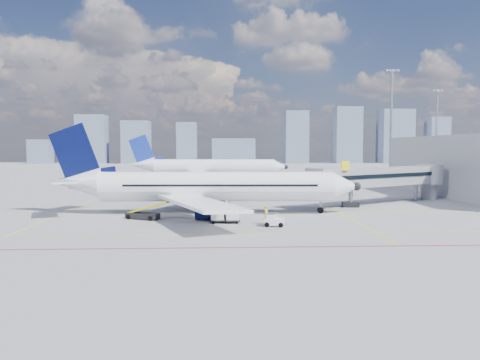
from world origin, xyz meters
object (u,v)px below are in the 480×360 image
object	(u,v)px
second_aircraft	(207,167)
ramp_worker	(266,215)
cargo_dolly	(225,214)
belt_loader	(144,214)
main_aircraft	(204,187)
baggage_tug	(273,220)

from	to	relation	value
second_aircraft	ramp_worker	size ratio (longest dim) A/B	19.42
cargo_dolly	belt_loader	xyz separation A→B (m)	(-9.11, 2.91, -0.39)
main_aircraft	cargo_dolly	bearing A→B (deg)	-68.75
baggage_tug	main_aircraft	bearing A→B (deg)	141.88
belt_loader	ramp_worker	distance (m)	14.00
second_aircraft	baggage_tug	size ratio (longest dim) A/B	17.94
ramp_worker	belt_loader	bearing A→B (deg)	92.46
cargo_dolly	second_aircraft	bearing A→B (deg)	93.99
second_aircraft	main_aircraft	bearing A→B (deg)	-85.49
second_aircraft	baggage_tug	distance (m)	67.52
main_aircraft	baggage_tug	size ratio (longest dim) A/B	17.49
belt_loader	baggage_tug	bearing A→B (deg)	3.64
baggage_tug	ramp_worker	world-z (taller)	ramp_worker
cargo_dolly	ramp_worker	size ratio (longest dim) A/B	1.61
baggage_tug	ramp_worker	xyz separation A→B (m)	(-0.59, 1.45, 0.35)
baggage_tug	second_aircraft	bearing A→B (deg)	111.75
baggage_tug	ramp_worker	bearing A→B (deg)	126.50
second_aircraft	cargo_dolly	xyz separation A→B (m)	(3.56, -64.49, -2.26)
second_aircraft	ramp_worker	bearing A→B (deg)	-79.66
main_aircraft	ramp_worker	bearing A→B (deg)	-48.33
baggage_tug	cargo_dolly	xyz separation A→B (m)	(-4.91, 2.46, 0.31)
baggage_tug	cargo_dolly	bearing A→B (deg)	167.95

